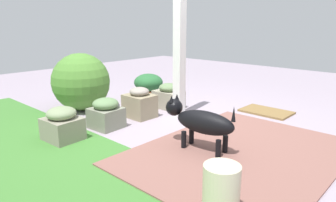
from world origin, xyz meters
name	(u,v)px	position (x,y,z in m)	size (l,w,h in m)	color
ground_plane	(179,123)	(0.00, 0.00, 0.00)	(12.00, 12.00, 0.00)	#988998
brick_path	(239,153)	(-1.10, 0.31, 0.01)	(1.80, 2.40, 0.02)	#83554C
porch_pillar	(180,41)	(0.25, -0.28, 1.08)	(0.13, 0.13, 2.15)	white
stone_planter_nearest	(169,97)	(0.64, -0.48, 0.18)	(0.45, 0.34, 0.40)	gray
stone_planter_near	(140,103)	(0.62, 0.16, 0.20)	(0.42, 0.35, 0.44)	gray
stone_planter_mid	(106,113)	(0.59, 0.77, 0.19)	(0.40, 0.38, 0.40)	gray
stone_planter_far	(62,124)	(0.62, 1.36, 0.19)	(0.43, 0.39, 0.40)	gray
round_shrub	(81,82)	(1.56, 0.51, 0.44)	(0.88, 0.88, 0.88)	#4C8031
terracotta_pot_broad	(148,84)	(1.27, -0.64, 0.27)	(0.50, 0.50, 0.46)	#AB5D34
dog	(200,121)	(-0.73, 0.53, 0.33)	(0.83, 0.29, 0.56)	black
ceramic_urn	(221,192)	(-1.56, 1.38, 0.20)	(0.26, 0.26, 0.40)	beige
doormat	(266,112)	(-0.63, -1.29, 0.01)	(0.72, 0.47, 0.03)	olive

